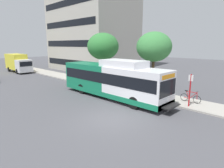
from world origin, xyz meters
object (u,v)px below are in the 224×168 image
(street_tree_near_stop, at_px, (154,47))
(street_tree_mid_block, at_px, (103,47))
(bus_stop_sign_pole, at_px, (190,88))
(bicycle_parked, at_px, (191,97))
(box_truck_background, at_px, (18,63))
(transit_bus, at_px, (112,80))

(street_tree_near_stop, bearing_deg, street_tree_mid_block, 88.70)
(street_tree_mid_block, bearing_deg, bus_stop_sign_pole, -99.37)
(bicycle_parked, xyz_separation_m, box_truck_background, (-3.24, 30.05, 1.18))
(transit_bus, distance_m, bicycle_parked, 7.07)
(bicycle_parked, bearing_deg, bus_stop_sign_pole, -163.56)
(street_tree_mid_block, height_order, box_truck_background, street_tree_mid_block)
(bus_stop_sign_pole, relative_size, street_tree_mid_block, 0.41)
(street_tree_mid_block, distance_m, box_truck_background, 18.96)
(street_tree_near_stop, height_order, street_tree_mid_block, street_tree_mid_block)
(bus_stop_sign_pole, distance_m, box_truck_background, 30.47)
(bus_stop_sign_pole, distance_m, bicycle_parked, 1.64)
(street_tree_mid_block, bearing_deg, bicycle_parked, -94.02)
(bus_stop_sign_pole, relative_size, box_truck_background, 0.37)
(transit_bus, distance_m, street_tree_mid_block, 7.59)
(bicycle_parked, height_order, street_tree_near_stop, street_tree_near_stop)
(transit_bus, xyz_separation_m, bus_stop_sign_pole, (2.12, -6.50, -0.05))
(street_tree_near_stop, height_order, box_truck_background, street_tree_near_stop)
(transit_bus, relative_size, street_tree_mid_block, 1.95)
(street_tree_near_stop, xyz_separation_m, street_tree_mid_block, (0.17, 7.54, -0.01))
(transit_bus, bearing_deg, box_truck_background, 89.88)
(bus_stop_sign_pole, height_order, box_truck_background, box_truck_background)
(street_tree_mid_block, xyz_separation_m, box_truck_background, (-4.07, 18.28, -2.98))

